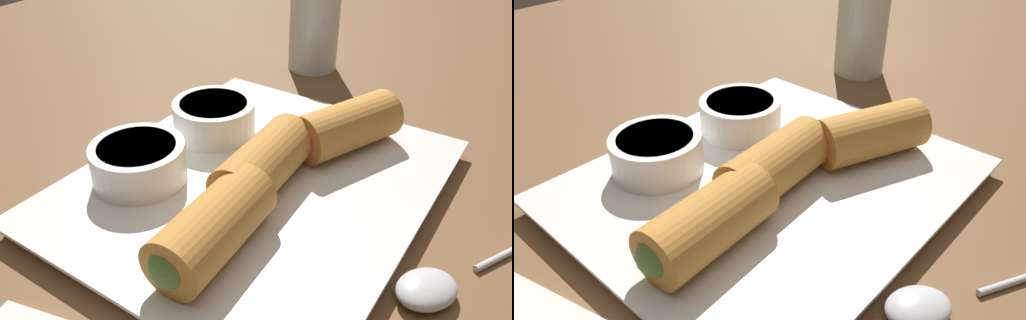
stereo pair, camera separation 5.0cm
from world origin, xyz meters
TOP-DOWN VIEW (x-y plane):
  - table_surface at (0.00, 0.00)cm, footprint 180.00×140.00cm
  - serving_plate at (0.72, 2.46)cm, footprint 31.07×26.41cm
  - roll_front_left at (8.72, -1.42)cm, footprint 10.55×7.71cm
  - roll_front_right at (-0.32, 1.23)cm, footprint 10.50×4.98cm
  - roll_back_left at (-8.52, 0.30)cm, footprint 10.49×4.88cm
  - dipping_bowl_near at (4.79, 9.80)cm, footprint 7.59×7.59cm
  - dipping_bowl_far at (-4.56, 10.24)cm, footprint 7.59×7.59cm
  - spoon at (-1.81, -13.38)cm, footprint 16.12×9.75cm
  - drinking_glass at (27.33, 11.35)cm, footprint 6.14×6.14cm

SIDE VIEW (x-z plane):
  - table_surface at x=0.00cm, z-range 0.00..2.00cm
  - spoon at x=-1.81cm, z-range 1.95..3.44cm
  - serving_plate at x=0.72cm, z-range 2.01..3.51cm
  - dipping_bowl_near at x=4.79cm, z-range 3.64..6.83cm
  - dipping_bowl_far at x=-4.56cm, z-range 3.64..6.83cm
  - roll_front_left at x=8.72cm, z-range 3.50..7.85cm
  - roll_front_right at x=-0.32cm, z-range 3.50..7.85cm
  - roll_back_left at x=-8.52cm, z-range 3.50..7.85cm
  - drinking_glass at x=27.33cm, z-range 2.00..15.01cm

